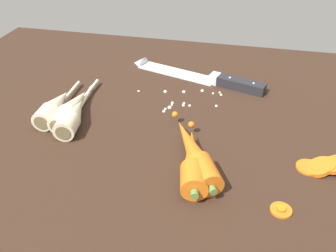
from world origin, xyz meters
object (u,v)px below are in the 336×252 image
(whole_carrot_second, at_px, (193,161))
(parsnip_mid_right, at_px, (55,107))
(parsnip_mid_left, at_px, (72,108))
(carrot_slice_stack, at_px, (335,165))
(carrot_slice_stray_near, at_px, (281,209))
(whole_carrot, at_px, (195,154))
(parsnip_front, at_px, (73,115))
(chefs_knife, at_px, (192,75))

(whole_carrot_second, bearing_deg, parsnip_mid_right, 160.00)
(parsnip_mid_left, xyz_separation_m, carrot_slice_stack, (0.49, -0.06, -0.01))
(carrot_slice_stack, bearing_deg, carrot_slice_stray_near, -128.18)
(whole_carrot_second, bearing_deg, whole_carrot, 92.22)
(parsnip_mid_right, relative_size, carrot_slice_stack, 1.51)
(parsnip_front, height_order, carrot_slice_stack, parsnip_front)
(whole_carrot, xyz_separation_m, parsnip_front, (-0.25, 0.07, -0.00))
(whole_carrot, bearing_deg, carrot_slice_stray_near, -29.16)
(parsnip_mid_left, xyz_separation_m, carrot_slice_stray_near, (0.40, -0.17, -0.02))
(carrot_slice_stray_near, bearing_deg, whole_carrot, 150.84)
(whole_carrot_second, xyz_separation_m, parsnip_front, (-0.25, 0.09, -0.00))
(parsnip_front, bearing_deg, whole_carrot_second, -19.67)
(whole_carrot_second, height_order, carrot_slice_stray_near, whole_carrot_second)
(parsnip_mid_right, xyz_separation_m, carrot_slice_stray_near, (0.44, -0.17, -0.02))
(whole_carrot, distance_m, parsnip_front, 0.26)
(carrot_slice_stack, xyz_separation_m, carrot_slice_stray_near, (-0.09, -0.11, -0.01))
(parsnip_front, relative_size, carrot_slice_stack, 1.57)
(chefs_knife, xyz_separation_m, carrot_slice_stray_near, (0.20, -0.40, -0.00))
(whole_carrot, height_order, parsnip_mid_right, whole_carrot)
(whole_carrot, relative_size, parsnip_mid_right, 1.09)
(chefs_knife, distance_m, carrot_slice_stack, 0.40)
(whole_carrot_second, relative_size, parsnip_mid_left, 0.90)
(parsnip_front, height_order, parsnip_mid_left, same)
(parsnip_mid_left, distance_m, carrot_slice_stack, 0.49)
(whole_carrot, relative_size, whole_carrot_second, 1.08)
(chefs_knife, xyz_separation_m, parsnip_front, (-0.19, -0.25, 0.01))
(chefs_knife, height_order, carrot_slice_stack, carrot_slice_stack)
(parsnip_mid_right, bearing_deg, parsnip_mid_left, 3.33)
(chefs_knife, bearing_deg, parsnip_mid_left, -131.93)
(parsnip_mid_right, bearing_deg, carrot_slice_stack, -6.17)
(whole_carrot, relative_size, carrot_slice_stack, 1.65)
(parsnip_front, relative_size, parsnip_mid_right, 1.04)
(parsnip_mid_left, height_order, carrot_slice_stray_near, parsnip_mid_left)
(parsnip_mid_left, bearing_deg, carrot_slice_stack, -6.87)
(whole_carrot_second, bearing_deg, parsnip_mid_left, 157.09)
(parsnip_mid_right, bearing_deg, chefs_knife, 43.64)
(parsnip_mid_left, relative_size, carrot_slice_stack, 1.69)
(chefs_knife, height_order, carrot_slice_stray_near, chefs_knife)
(chefs_knife, relative_size, carrot_slice_stray_near, 10.86)
(whole_carrot_second, distance_m, parsnip_front, 0.26)
(chefs_knife, xyz_separation_m, whole_carrot, (0.06, -0.32, 0.01))
(whole_carrot_second, relative_size, parsnip_front, 0.97)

